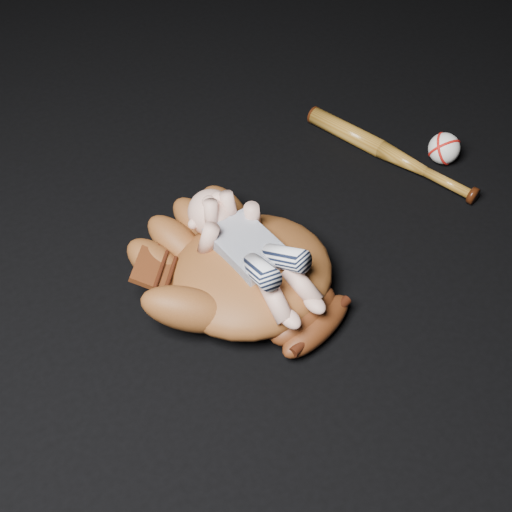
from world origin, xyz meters
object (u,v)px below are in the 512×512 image
at_px(newborn_baby, 256,252).
at_px(baseball_bat, 390,154).
at_px(baseball_glove, 251,268).
at_px(baseball, 444,149).

bearing_deg(newborn_baby, baseball_bat, 16.55).
xyz_separation_m(baseball_glove, baseball_bat, (0.49, 0.18, -0.05)).
distance_m(newborn_baby, baseball, 0.61).
distance_m(baseball_glove, baseball_bat, 0.52).
bearing_deg(baseball_glove, baseball_bat, 2.92).
xyz_separation_m(baseball_glove, baseball, (0.59, 0.11, -0.03)).
distance_m(newborn_baby, baseball_bat, 0.53).
height_order(newborn_baby, baseball_bat, newborn_baby).
xyz_separation_m(newborn_baby, baseball_bat, (0.48, 0.19, -0.10)).
bearing_deg(baseball, baseball_glove, -169.00).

